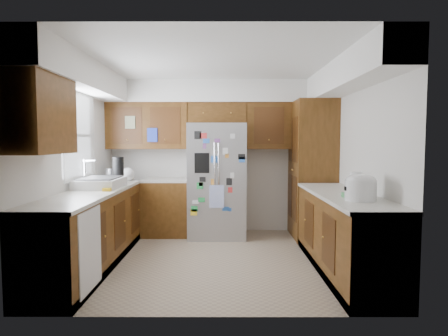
{
  "coord_description": "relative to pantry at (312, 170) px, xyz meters",
  "views": [
    {
      "loc": [
        0.12,
        -4.74,
        1.51
      ],
      "look_at": [
        0.11,
        0.35,
        1.16
      ],
      "focal_mm": 30.0,
      "sensor_mm": 36.0,
      "label": 1
    }
  ],
  "objects": [
    {
      "name": "floor",
      "position": [
        -1.5,
        -1.15,
        -1.07
      ],
      "size": [
        3.6,
        3.6,
        0.0
      ],
      "primitive_type": "plane",
      "color": "tan",
      "rests_on": "ground"
    },
    {
      "name": "room_shell",
      "position": [
        -1.61,
        -0.79,
        0.75
      ],
      "size": [
        3.64,
        3.24,
        2.52
      ],
      "color": "beige",
      "rests_on": "ground"
    },
    {
      "name": "left_counter_run",
      "position": [
        -2.86,
        -1.12,
        -0.65
      ],
      "size": [
        1.36,
        3.2,
        0.92
      ],
      "color": "#42290C",
      "rests_on": "ground"
    },
    {
      "name": "right_counter_run",
      "position": [
        0.0,
        -1.62,
        -0.65
      ],
      "size": [
        0.63,
        2.25,
        0.92
      ],
      "color": "#42290C",
      "rests_on": "ground"
    },
    {
      "name": "pantry",
      "position": [
        0.0,
        0.0,
        0.0
      ],
      "size": [
        0.6,
        0.9,
        2.15
      ],
      "primitive_type": "cube",
      "color": "#42290C",
      "rests_on": "ground"
    },
    {
      "name": "fridge",
      "position": [
        -1.5,
        0.05,
        -0.17
      ],
      "size": [
        0.9,
        0.79,
        1.8
      ],
      "color": "#939398",
      "rests_on": "ground"
    },
    {
      "name": "bridge_cabinet",
      "position": [
        -1.5,
        0.28,
        0.9
      ],
      "size": [
        0.96,
        0.34,
        0.35
      ],
      "primitive_type": "cube",
      "color": "#42290C",
      "rests_on": "fridge"
    },
    {
      "name": "fridge_top_items",
      "position": [
        -1.56,
        0.28,
        1.22
      ],
      "size": [
        0.96,
        0.38,
        0.31
      ],
      "color": "blue",
      "rests_on": "bridge_cabinet"
    },
    {
      "name": "sink_assembly",
      "position": [
        -3.0,
        -1.05,
        -0.09
      ],
      "size": [
        0.52,
        0.74,
        0.37
      ],
      "color": "silver",
      "rests_on": "left_counter_run"
    },
    {
      "name": "left_counter_clutter",
      "position": [
        -2.94,
        -0.33,
        -0.02
      ],
      "size": [
        0.4,
        0.81,
        0.38
      ],
      "color": "black",
      "rests_on": "left_counter_run"
    },
    {
      "name": "rice_cooker",
      "position": [
        -0.0,
        -2.12,
        -0.01
      ],
      "size": [
        0.32,
        0.31,
        0.27
      ],
      "color": "white",
      "rests_on": "right_counter_run"
    },
    {
      "name": "paper_towel",
      "position": [
        0.01,
        -1.96,
        -0.02
      ],
      "size": [
        0.12,
        0.12,
        0.28
      ],
      "primitive_type": "cylinder",
      "color": "white",
      "rests_on": "right_counter_run"
    }
  ]
}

